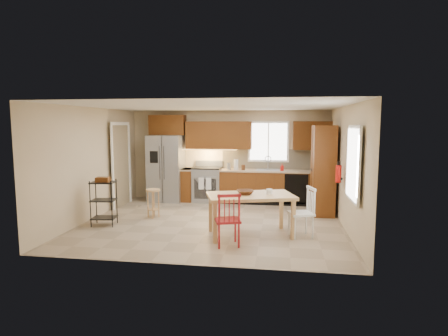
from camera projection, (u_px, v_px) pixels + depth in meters
name	position (u px, v px, depth m)	size (l,w,h in m)	color
floor	(213.00, 222.00, 8.14)	(5.50, 5.50, 0.00)	gray
ceiling	(213.00, 106.00, 7.85)	(5.50, 5.00, 0.02)	silver
wall_back	(229.00, 156.00, 10.45)	(5.50, 0.02, 2.50)	#CCB793
wall_front	(183.00, 184.00, 5.54)	(5.50, 0.02, 2.50)	#CCB793
wall_left	(92.00, 163.00, 8.40)	(0.02, 5.00, 2.50)	#CCB793
wall_right	(346.00, 168.00, 7.59)	(0.02, 5.00, 2.50)	#CCB793
refrigerator	(166.00, 168.00, 10.37)	(0.92, 0.75, 1.82)	gray
range_stove	(207.00, 185.00, 10.32)	(0.76, 0.63, 0.92)	gray
base_cabinet_narrow	(188.00, 185.00, 10.41)	(0.30, 0.60, 0.90)	brown
base_cabinet_run	(275.00, 187.00, 10.06)	(2.92, 0.60, 0.90)	brown
dishwasher	(296.00, 189.00, 9.69)	(0.60, 0.02, 0.78)	black
backsplash	(275.00, 159.00, 10.26)	(2.92, 0.03, 0.55)	beige
upper_over_fridge	(168.00, 125.00, 10.43)	(1.00, 0.35, 0.55)	#58320E
upper_left_block	(219.00, 135.00, 10.25)	(1.80, 0.35, 0.75)	#58320E
upper_right_block	(312.00, 136.00, 9.88)	(1.00, 0.35, 0.75)	#58320E
window_back	(268.00, 142.00, 10.22)	(1.12, 0.04, 1.12)	white
sink	(268.00, 172.00, 10.04)	(0.62, 0.46, 0.16)	gray
undercab_glow	(208.00, 149.00, 10.32)	(1.60, 0.30, 0.01)	#FFBF66
soap_bottle	(282.00, 167.00, 9.87)	(0.09, 0.09, 0.19)	#B5120C
paper_towel	(236.00, 165.00, 10.10)	(0.12, 0.12, 0.28)	silver
canister_steel	(229.00, 166.00, 10.13)	(0.11, 0.11, 0.18)	gray
canister_wood	(243.00, 167.00, 10.04)	(0.10, 0.10, 0.14)	#512B15
pantry	(323.00, 170.00, 8.84)	(0.50, 0.95, 2.10)	brown
fire_extinguisher	(338.00, 174.00, 7.77)	(0.12, 0.12, 0.36)	#B5120C
window_right	(354.00, 164.00, 6.45)	(0.04, 1.02, 1.32)	white
doorway	(120.00, 166.00, 9.69)	(0.04, 0.95, 2.10)	#8C7A59
dining_table	(250.00, 215.00, 7.15)	(1.61, 0.91, 0.79)	tan
chair_red	(227.00, 219.00, 6.55)	(0.44, 0.44, 0.95)	maroon
chair_white	(301.00, 212.00, 7.05)	(0.44, 0.44, 0.95)	silver
table_bowl	(245.00, 195.00, 7.11)	(0.33, 0.33, 0.08)	#512B15
table_jar	(269.00, 193.00, 7.14)	(0.12, 0.12, 0.14)	silver
bar_stool	(153.00, 203.00, 8.55)	(0.32, 0.32, 0.65)	tan
utility_cart	(104.00, 203.00, 7.87)	(0.49, 0.38, 0.97)	black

